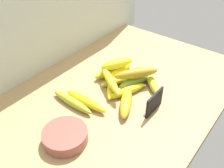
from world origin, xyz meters
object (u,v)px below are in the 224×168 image
at_px(banana_4, 152,82).
at_px(banana_9, 126,102).
at_px(chalkboard_sign, 154,103).
at_px(banana_12, 110,80).
at_px(banana_11, 117,64).
at_px(fruit_bowl, 65,136).
at_px(banana_8, 131,75).
at_px(banana_1, 110,71).
at_px(banana_3, 137,80).
at_px(banana_5, 72,102).
at_px(banana_6, 128,91).
at_px(banana_0, 120,80).
at_px(banana_7, 119,70).
at_px(banana_13, 136,73).
at_px(banana_2, 86,101).
at_px(banana_10, 111,86).

relative_size(banana_4, banana_9, 1.07).
bearing_deg(chalkboard_sign, banana_12, 89.71).
distance_m(chalkboard_sign, banana_11, 0.27).
xyz_separation_m(chalkboard_sign, banana_12, (0.00, 0.21, 0.01)).
xyz_separation_m(fruit_bowl, banana_8, (0.43, 0.03, -0.00)).
relative_size(banana_1, banana_3, 0.88).
distance_m(banana_5, banana_6, 0.23).
bearing_deg(banana_4, banana_8, 100.31).
distance_m(banana_11, banana_12, 0.11).
height_order(banana_0, banana_8, banana_8).
relative_size(banana_5, banana_12, 1.01).
bearing_deg(banana_9, banana_1, 54.61).
relative_size(fruit_bowl, banana_6, 0.90).
xyz_separation_m(banana_3, banana_7, (0.01, 0.11, -0.00)).
distance_m(banana_11, banana_13, 0.11).
bearing_deg(fruit_bowl, banana_13, -2.22).
bearing_deg(fruit_bowl, banana_11, 12.80).
bearing_deg(banana_11, banana_13, -96.71).
xyz_separation_m(banana_1, banana_5, (-0.25, -0.01, -0.00)).
distance_m(banana_2, banana_3, 0.25).
height_order(chalkboard_sign, banana_13, banana_13).
xyz_separation_m(banana_6, banana_7, (0.10, 0.11, 0.00)).
bearing_deg(banana_3, chalkboard_sign, -124.89).
distance_m(banana_1, banana_3, 0.13).
relative_size(chalkboard_sign, banana_6, 0.64).
bearing_deg(banana_6, banana_12, 103.73).
height_order(fruit_bowl, banana_11, banana_11).
distance_m(banana_3, banana_4, 0.06).
relative_size(banana_10, banana_11, 1.14).
relative_size(banana_12, banana_13, 1.06).
height_order(banana_6, banana_8, banana_8).
distance_m(banana_6, banana_8, 0.11).
xyz_separation_m(fruit_bowl, banana_7, (0.43, 0.09, -0.00)).
height_order(banana_10, banana_12, banana_12).
bearing_deg(banana_6, chalkboard_sign, -98.33).
distance_m(banana_1, banana_4, 0.20).
height_order(banana_5, banana_13, banana_13).
relative_size(banana_7, banana_12, 0.78).
bearing_deg(banana_11, banana_3, -90.50).
distance_m(banana_9, banana_12, 0.13).
bearing_deg(banana_3, banana_2, 160.47).
xyz_separation_m(banana_4, banana_12, (-0.13, 0.12, 0.03)).
xyz_separation_m(banana_10, banana_11, (0.10, 0.04, 0.05)).
xyz_separation_m(banana_7, banana_8, (0.00, -0.06, 0.00)).
bearing_deg(banana_3, banana_13, -167.79).
height_order(banana_7, banana_9, banana_9).
height_order(banana_4, banana_6, banana_4).
height_order(fruit_bowl, banana_10, fruit_bowl).
relative_size(banana_6, banana_12, 0.83).
bearing_deg(banana_1, banana_8, -69.19).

